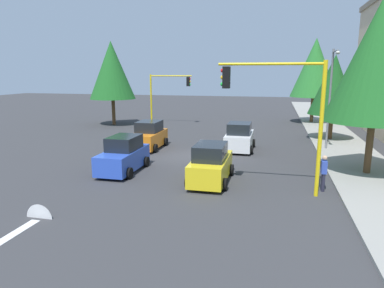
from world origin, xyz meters
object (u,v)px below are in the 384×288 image
tree_roadside_mid (334,85)px  car_orange (149,136)px  car_yellow (211,164)px  pedestrian_crossing (324,172)px  tree_opposite_side (112,70)px  car_blue (124,156)px  car_white (239,138)px  street_lamp_curbside (331,89)px  tree_roadside_near (378,60)px  traffic_signal_near_left (280,101)px  traffic_signal_far_right (168,89)px  tree_roadside_far (315,68)px

tree_roadside_mid → car_orange: tree_roadside_mid is taller
car_yellow → pedestrian_crossing: (0.19, 5.35, 0.01)m
tree_opposite_side → car_blue: (16.26, 8.44, -4.76)m
car_white → pedestrian_crossing: (7.89, 4.69, 0.01)m
tree_opposite_side → car_blue: bearing=27.4°
street_lamp_curbside → car_orange: street_lamp_curbside is taller
pedestrian_crossing → car_blue: bearing=-95.1°
tree_opposite_side → car_white: bearing=56.7°
car_white → pedestrian_crossing: size_ratio=2.25×
tree_roadside_mid → car_yellow: tree_roadside_mid is taller
car_orange → tree_opposite_side: bearing=-143.1°
tree_roadside_near → street_lamp_curbside: bearing=-167.0°
car_white → car_blue: bearing=-39.5°
tree_roadside_near → car_yellow: size_ratio=2.24×
tree_roadside_near → car_blue: bearing=-80.2°
tree_opposite_side → tree_roadside_near: size_ratio=0.94×
traffic_signal_near_left → tree_roadside_mid: bearing=163.1°
street_lamp_curbside → car_blue: (7.87, -11.76, -3.45)m
tree_opposite_side → tree_roadside_near: tree_roadside_near is taller
tree_roadside_mid → car_orange: (6.24, -13.30, -3.58)m
traffic_signal_far_right → car_orange: bearing=10.8°
traffic_signal_far_right → tree_roadside_mid: tree_roadside_mid is taller
tree_roadside_near → car_blue: size_ratio=2.29×
tree_roadside_near → car_orange: size_ratio=2.39×
tree_roadside_mid → tree_roadside_near: tree_roadside_near is taller
tree_roadside_near → car_white: bearing=-122.7°
traffic_signal_far_right → traffic_signal_near_left: (20.00, 11.37, 0.47)m
car_orange → car_yellow: 8.92m
tree_roadside_mid → car_yellow: bearing=-29.9°
tree_opposite_side → car_orange: (10.24, 7.70, -4.76)m
car_blue → pedestrian_crossing: car_blue is taller
car_orange → car_yellow: size_ratio=0.94×
traffic_signal_far_right → car_yellow: traffic_signal_far_right is taller
tree_roadside_far → car_blue: size_ratio=2.26×
street_lamp_curbside → car_yellow: (8.62, -6.68, -3.45)m
street_lamp_curbside → tree_roadside_mid: (-4.39, 0.80, 0.12)m
traffic_signal_far_right → car_white: size_ratio=1.37×
street_lamp_curbside → tree_roadside_far: 14.48m
street_lamp_curbside → traffic_signal_near_left: bearing=-19.8°
car_white → car_yellow: same height
pedestrian_crossing → tree_roadside_far: bearing=176.0°
car_orange → car_white: bearing=98.2°
car_orange → traffic_signal_near_left: bearing=49.4°
tree_roadside_far → tree_roadside_mid: bearing=2.9°
street_lamp_curbside → tree_opposite_side: 21.91m
pedestrian_crossing → tree_roadside_mid: bearing=170.8°
traffic_signal_far_right → street_lamp_curbside: (10.39, 14.83, 0.62)m
traffic_signal_near_left → tree_opposite_side: 24.62m
street_lamp_curbside → car_blue: 14.56m
tree_roadside_mid → car_orange: 15.12m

